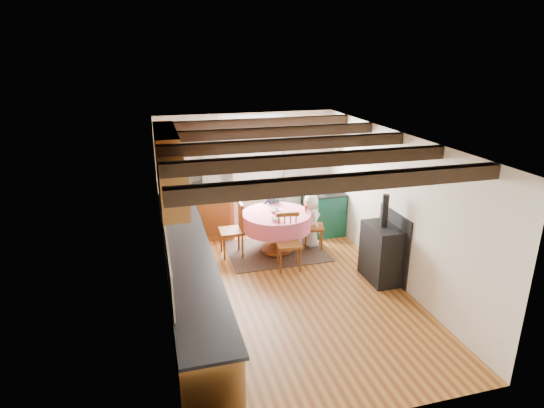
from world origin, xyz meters
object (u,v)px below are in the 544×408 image
object	(u,v)px
chair_left	(231,229)
aga_range	(323,210)
dining_table	(276,232)
chair_near	(289,242)
cast_iron_stove	(383,238)
child_right	(310,220)
child_far	(272,212)
chair_right	(314,225)
cup	(277,211)

from	to	relation	value
chair_left	aga_range	xyz separation A→B (m)	(2.06, 0.70, -0.06)
dining_table	chair_near	xyz separation A→B (m)	(0.02, -0.72, 0.10)
cast_iron_stove	child_right	distance (m)	1.73
child_far	aga_range	bearing A→B (deg)	177.11
aga_range	child_right	xyz separation A→B (m)	(-0.53, -0.66, 0.07)
chair_near	child_far	world-z (taller)	child_far
chair_right	cast_iron_stove	bearing A→B (deg)	-140.97
aga_range	cup	distance (m)	1.49
chair_near	chair_right	distance (m)	0.98
chair_left	cup	size ratio (longest dim) A/B	10.57
child_far	child_right	xyz separation A→B (m)	(0.62, -0.48, -0.05)
cup	chair_near	bearing A→B (deg)	-88.84
cast_iron_stove	child_far	bearing A→B (deg)	121.15
cast_iron_stove	chair_near	bearing A→B (deg)	149.70
chair_near	chair_right	xyz separation A→B (m)	(0.70, 0.69, -0.02)
cast_iron_stove	aga_range	bearing A→B (deg)	92.80
chair_near	child_far	size ratio (longest dim) A/B	0.86
dining_table	child_right	bearing A→B (deg)	8.61
cast_iron_stove	child_far	size ratio (longest dim) A/B	1.29
dining_table	cast_iron_stove	size ratio (longest dim) A/B	0.87
chair_right	cast_iron_stove	xyz separation A→B (m)	(0.62, -1.46, 0.27)
dining_table	child_right	distance (m)	0.72
child_right	cast_iron_stove	bearing A→B (deg)	-166.09
aga_range	child_far	xyz separation A→B (m)	(-1.14, -0.18, 0.12)
chair_near	cup	world-z (taller)	chair_near
chair_right	cup	distance (m)	0.79
chair_near	chair_left	world-z (taller)	chair_left
dining_table	chair_near	distance (m)	0.72
child_far	cast_iron_stove	bearing A→B (deg)	109.49
chair_near	chair_right	bearing A→B (deg)	51.52
chair_left	dining_table	bearing A→B (deg)	85.73
dining_table	cup	world-z (taller)	cup
dining_table	cup	bearing A→B (deg)	-11.43
chair_right	child_far	bearing A→B (deg)	61.82
child_far	cup	distance (m)	0.64
chair_right	child_right	xyz separation A→B (m)	(-0.02, 0.13, 0.05)
chair_near	chair_left	distance (m)	1.16
chair_left	cast_iron_stove	size ratio (longest dim) A/B	0.70
cast_iron_stove	child_right	world-z (taller)	cast_iron_stove
dining_table	chair_right	xyz separation A→B (m)	(0.72, -0.03, 0.08)
child_far	dining_table	bearing A→B (deg)	70.41
chair_left	cast_iron_stove	xyz separation A→B (m)	(2.17, -1.55, 0.22)
child_right	cup	size ratio (longest dim) A/B	10.71
dining_table	child_far	distance (m)	0.62
chair_left	chair_right	bearing A→B (deg)	86.76
dining_table	chair_left	world-z (taller)	chair_left
chair_right	cup	xyz separation A→B (m)	(-0.71, 0.03, 0.35)
child_right	cup	xyz separation A→B (m)	(-0.70, -0.11, 0.29)
child_right	cup	bearing A→B (deg)	90.88
aga_range	child_far	size ratio (longest dim) A/B	0.86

